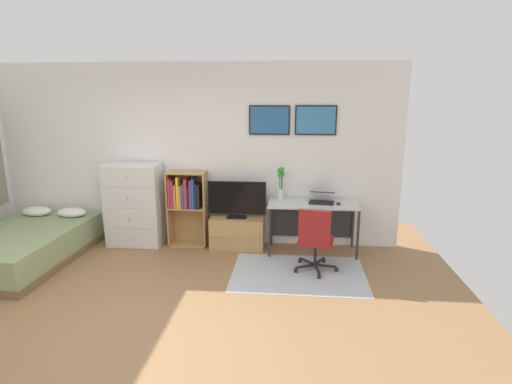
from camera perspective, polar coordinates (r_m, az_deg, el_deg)
name	(u,v)px	position (r m, az deg, el deg)	size (l,w,h in m)	color
ground_plane	(142,323)	(4.46, -15.66, -17.23)	(7.20, 7.20, 0.00)	#936B44
wall_back_with_posters	(196,155)	(6.23, -8.40, 5.18)	(6.12, 0.09, 2.70)	white
area_rug	(298,273)	(5.36, 5.94, -11.25)	(1.70, 1.20, 0.01)	#B2B7BC
bed	(25,246)	(6.44, -29.62, -6.58)	(1.33, 2.05, 0.57)	brown
dresser	(134,205)	(6.39, -16.64, -1.74)	(0.81, 0.46, 1.25)	silver
bookshelf	(187,201)	(6.18, -9.68, -1.23)	(0.57, 0.30, 1.13)	tan
tv_stand	(237,232)	(6.12, -2.61, -5.65)	(0.79, 0.41, 0.47)	tan
television	(237,200)	(5.96, -2.69, -1.09)	(0.85, 0.16, 0.55)	black
desk	(313,211)	(5.97, 7.94, -2.61)	(1.28, 0.56, 0.74)	silver
office_chair	(315,239)	(5.26, 8.26, -6.48)	(0.58, 0.57, 0.86)	#232326
laptop	(322,198)	(5.91, 9.19, -0.79)	(0.40, 0.42, 0.15)	black
computer_mouse	(338,203)	(5.82, 11.45, -1.57)	(0.06, 0.10, 0.03)	#262628
bamboo_vase	(281,182)	(5.93, 3.48, 1.44)	(0.11, 0.11, 0.48)	silver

